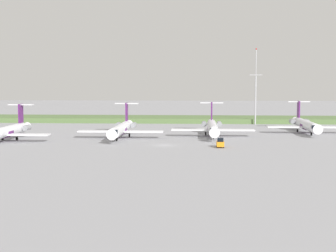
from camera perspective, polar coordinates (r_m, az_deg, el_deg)
name	(u,v)px	position (r m, az deg, el deg)	size (l,w,h in m)	color
ground_plane	(170,132)	(148.91, 0.26, -0.75)	(500.00, 500.00, 0.00)	#939399
grass_berm	(176,119)	(189.69, 0.92, 0.78)	(320.00, 20.00, 1.78)	#597542
regional_jet_nearest	(7,131)	(133.86, -17.89, -0.56)	(22.81, 31.00, 9.00)	white
regional_jet_second	(121,128)	(135.72, -5.33, -0.26)	(22.81, 31.00, 9.00)	white
regional_jet_third	(213,127)	(139.96, 5.11, -0.10)	(22.81, 31.00, 9.00)	white
regional_jet_fourth	(305,124)	(153.53, 15.38, 0.20)	(22.81, 31.00, 9.00)	white
antenna_mast	(256,93)	(178.87, 9.95, 3.70)	(4.40, 0.50, 26.73)	#B2B2B7
baggage_tug	(220,143)	(115.70, 5.97, -1.96)	(1.72, 3.20, 2.30)	orange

